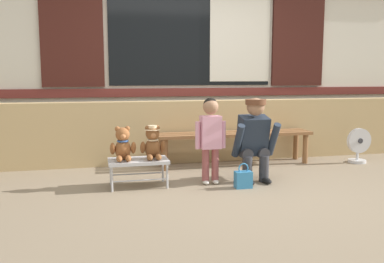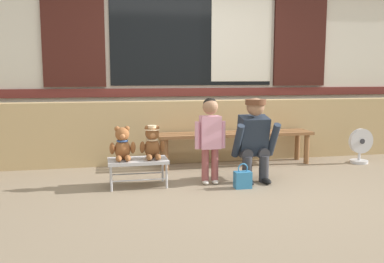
% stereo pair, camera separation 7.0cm
% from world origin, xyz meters
% --- Properties ---
extents(ground_plane, '(60.00, 60.00, 0.00)m').
position_xyz_m(ground_plane, '(0.00, 0.00, 0.00)').
color(ground_plane, '#84725B').
extents(brick_low_wall, '(8.23, 0.25, 0.85)m').
position_xyz_m(brick_low_wall, '(0.00, 1.43, 0.42)').
color(brick_low_wall, tan).
rests_on(brick_low_wall, ground).
extents(shop_facade, '(8.40, 0.26, 3.39)m').
position_xyz_m(shop_facade, '(0.00, 1.94, 1.71)').
color(shop_facade, silver).
rests_on(shop_facade, ground).
extents(wooden_bench_long, '(2.10, 0.40, 0.44)m').
position_xyz_m(wooden_bench_long, '(0.41, 1.06, 0.37)').
color(wooden_bench_long, brown).
rests_on(wooden_bench_long, ground).
extents(small_display_bench, '(0.64, 0.36, 0.30)m').
position_xyz_m(small_display_bench, '(-0.96, 0.23, 0.27)').
color(small_display_bench, '#BCBCC1').
rests_on(small_display_bench, ground).
extents(teddy_bear_plain, '(0.28, 0.26, 0.36)m').
position_xyz_m(teddy_bear_plain, '(-1.12, 0.24, 0.46)').
color(teddy_bear_plain, '#93562D').
rests_on(teddy_bear_plain, small_display_bench).
extents(teddy_bear_with_hat, '(0.28, 0.27, 0.36)m').
position_xyz_m(teddy_bear_with_hat, '(-0.80, 0.24, 0.47)').
color(teddy_bear_with_hat, brown).
rests_on(teddy_bear_with_hat, small_display_bench).
extents(child_standing, '(0.35, 0.18, 0.96)m').
position_xyz_m(child_standing, '(-0.17, 0.17, 0.59)').
color(child_standing, '#994C4C').
rests_on(child_standing, ground).
extents(adult_crouching, '(0.50, 0.49, 0.95)m').
position_xyz_m(adult_crouching, '(0.35, 0.21, 0.48)').
color(adult_crouching, '#333338').
rests_on(adult_crouching, ground).
extents(handbag_on_ground, '(0.18, 0.11, 0.27)m').
position_xyz_m(handbag_on_ground, '(0.12, -0.08, 0.10)').
color(handbag_on_ground, teal).
rests_on(handbag_on_ground, ground).
extents(floor_fan, '(0.34, 0.24, 0.48)m').
position_xyz_m(floor_fan, '(2.11, 0.79, 0.24)').
color(floor_fan, silver).
rests_on(floor_fan, ground).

